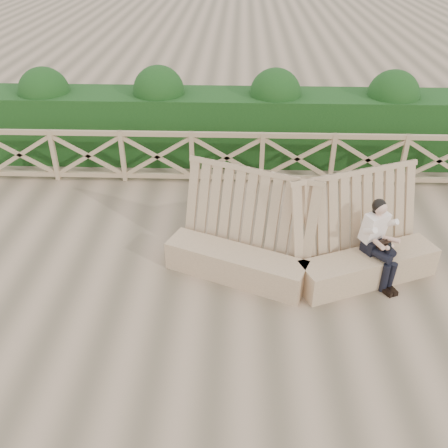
{
  "coord_description": "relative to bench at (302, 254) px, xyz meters",
  "views": [
    {
      "loc": [
        0.27,
        -5.84,
        4.83
      ],
      "look_at": [
        0.05,
        0.4,
        0.9
      ],
      "focal_mm": 40.0,
      "sensor_mm": 36.0,
      "label": 1
    }
  ],
  "objects": [
    {
      "name": "ground",
      "position": [
        -1.24,
        -0.37,
        -0.4
      ],
      "size": [
        60.0,
        60.0,
        0.0
      ],
      "primitive_type": "plane",
      "color": "brown",
      "rests_on": "ground"
    },
    {
      "name": "woman",
      "position": [
        1.1,
        -0.03,
        0.33
      ],
      "size": [
        0.61,
        0.8,
        1.34
      ],
      "rotation": [
        0.0,
        0.0,
        0.58
      ],
      "color": "black",
      "rests_on": "ground"
    },
    {
      "name": "hedge",
      "position": [
        -1.24,
        4.33,
        0.35
      ],
      "size": [
        12.0,
        1.2,
        1.5
      ],
      "primitive_type": "cube",
      "color": "black",
      "rests_on": "ground"
    },
    {
      "name": "guardrail",
      "position": [
        -1.24,
        3.13,
        0.15
      ],
      "size": [
        10.1,
        0.09,
        1.1
      ],
      "color": "#8F7353",
      "rests_on": "ground"
    },
    {
      "name": "bench",
      "position": [
        0.0,
        0.0,
        0.0
      ],
      "size": [
        4.21,
        1.54,
        1.6
      ],
      "rotation": [
        0.0,
        0.0,
        0.04
      ],
      "color": "#917353",
      "rests_on": "ground"
    }
  ]
}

